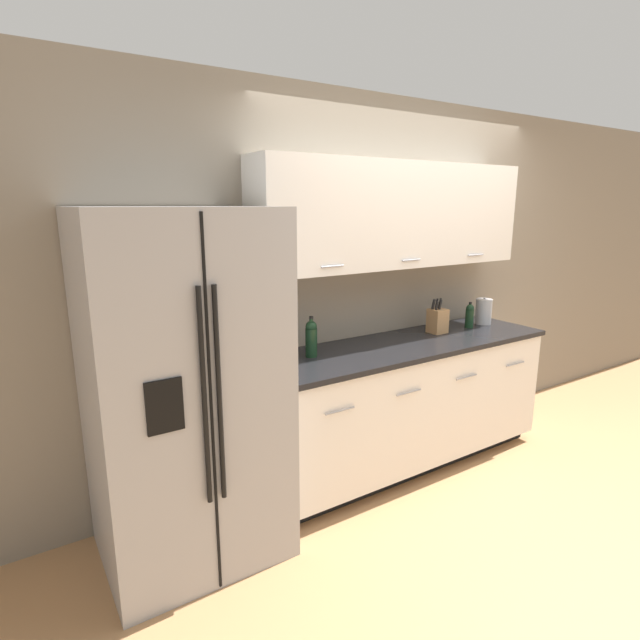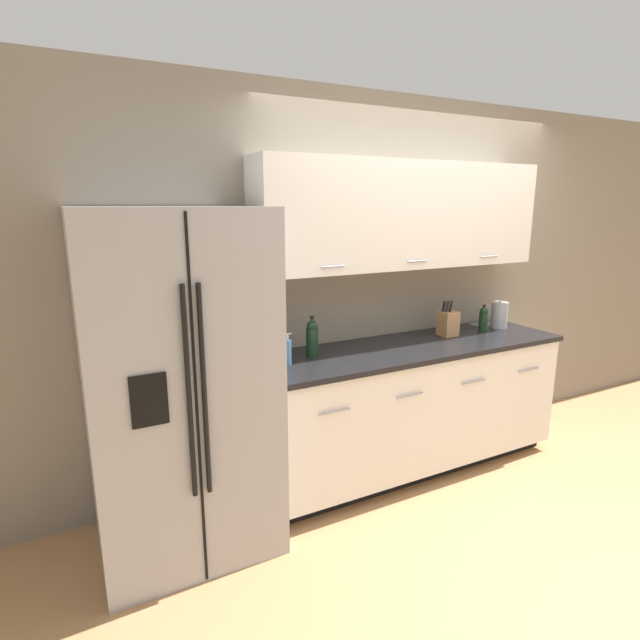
% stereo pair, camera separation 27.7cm
% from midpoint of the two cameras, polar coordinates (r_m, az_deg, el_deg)
% --- Properties ---
extents(ground_plane, '(14.00, 14.00, 0.00)m').
position_cam_midpoint_polar(ground_plane, '(3.59, 17.88, -18.82)').
color(ground_plane, '#B27F51').
extents(wall_back, '(10.00, 0.39, 2.60)m').
position_cam_midpoint_polar(wall_back, '(3.75, 6.91, 6.43)').
color(wall_back, gray).
rests_on(wall_back, ground_plane).
extents(counter_unit, '(2.23, 0.64, 0.92)m').
position_cam_midpoint_polar(counter_unit, '(3.67, 7.43, -9.36)').
color(counter_unit, black).
rests_on(counter_unit, ground_plane).
extents(refrigerator, '(0.92, 0.80, 1.85)m').
position_cam_midpoint_polar(refrigerator, '(2.73, -18.10, -7.62)').
color(refrigerator, '#9E9EA0').
rests_on(refrigerator, ground_plane).
extents(knife_block, '(0.12, 0.12, 0.26)m').
position_cam_midpoint_polar(knife_block, '(3.80, 11.27, -0.04)').
color(knife_block, '#A87A4C').
rests_on(knife_block, counter_unit).
extents(wine_bottle, '(0.08, 0.08, 0.26)m').
position_cam_midpoint_polar(wine_bottle, '(3.14, -3.54, -2.07)').
color(wine_bottle, black).
rests_on(wine_bottle, counter_unit).
extents(soap_dispenser, '(0.05, 0.05, 0.19)m').
position_cam_midpoint_polar(soap_dispenser, '(2.98, -6.20, -3.76)').
color(soap_dispenser, '#4C7FB2').
rests_on(soap_dispenser, counter_unit).
extents(oil_bottle, '(0.07, 0.07, 0.20)m').
position_cam_midpoint_polar(oil_bottle, '(4.02, 14.87, 0.49)').
color(oil_bottle, black).
rests_on(oil_bottle, counter_unit).
extents(steel_canister, '(0.13, 0.13, 0.22)m').
position_cam_midpoint_polar(steel_canister, '(4.17, 16.41, 0.93)').
color(steel_canister, '#A3A3A5').
rests_on(steel_canister, counter_unit).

